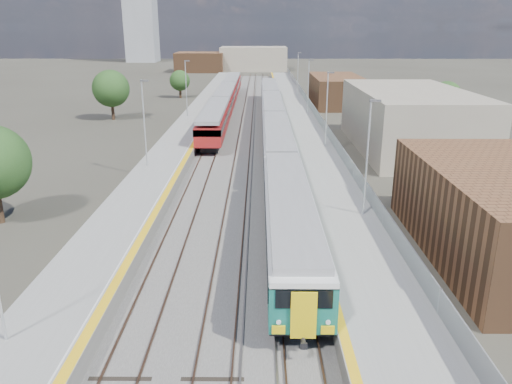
{
  "coord_description": "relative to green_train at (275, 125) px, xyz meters",
  "views": [
    {
      "loc": [
        -0.26,
        -8.73,
        12.69
      ],
      "look_at": [
        -0.46,
        22.98,
        2.2
      ],
      "focal_mm": 35.0,
      "sensor_mm": 36.0,
      "label": 1
    }
  ],
  "objects": [
    {
      "name": "green_train",
      "position": [
        0.0,
        0.0,
        0.0
      ],
      "size": [
        2.8,
        78.09,
        3.09
      ],
      "color": "black",
      "rests_on": "ground"
    },
    {
      "name": "tracks",
      "position": [
        -3.15,
        6.82,
        -2.07
      ],
      "size": [
        8.96,
        160.0,
        0.17
      ],
      "color": "#4C3323",
      "rests_on": "ground"
    },
    {
      "name": "buildings",
      "position": [
        -19.62,
        91.24,
        8.53
      ],
      "size": [
        72.0,
        185.5,
        40.0
      ],
      "color": "brown",
      "rests_on": "ground"
    },
    {
      "name": "platform_left",
      "position": [
        -10.55,
        5.13,
        -1.66
      ],
      "size": [
        4.3,
        155.0,
        8.52
      ],
      "color": "slate",
      "rests_on": "ground"
    },
    {
      "name": "tree_d",
      "position": [
        23.43,
        11.92,
        1.51
      ],
      "size": [
        4.33,
        4.33,
        5.86
      ],
      "color": "#382619",
      "rests_on": "ground"
    },
    {
      "name": "ground",
      "position": [
        -1.5,
        2.64,
        -2.17
      ],
      "size": [
        320.0,
        320.0,
        0.0
      ],
      "primitive_type": "plane",
      "color": "#47443A",
      "rests_on": "ground"
    },
    {
      "name": "tree_c",
      "position": [
        -16.61,
        38.72,
        1.05
      ],
      "size": [
        3.79,
        3.79,
        5.13
      ],
      "color": "#382619",
      "rests_on": "ground"
    },
    {
      "name": "ballast_bed",
      "position": [
        -3.75,
        5.14,
        -2.14
      ],
      "size": [
        10.5,
        155.0,
        0.06
      ],
      "primitive_type": "cube",
      "color": "#565451",
      "rests_on": "ground"
    },
    {
      "name": "tree_b",
      "position": [
        -22.79,
        15.42,
        2.26
      ],
      "size": [
        5.2,
        5.2,
        7.05
      ],
      "color": "#382619",
      "rests_on": "ground"
    },
    {
      "name": "red_train",
      "position": [
        -7.0,
        22.21,
        -0.04
      ],
      "size": [
        2.86,
        57.95,
        3.61
      ],
      "color": "black",
      "rests_on": "ground"
    },
    {
      "name": "platform_right",
      "position": [
        3.78,
        5.13,
        -1.64
      ],
      "size": [
        4.7,
        155.0,
        8.52
      ],
      "color": "slate",
      "rests_on": "ground"
    }
  ]
}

